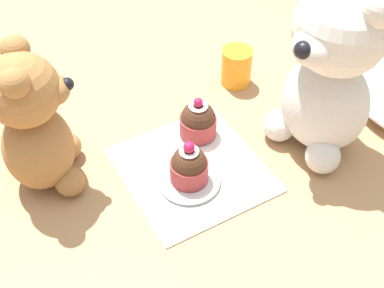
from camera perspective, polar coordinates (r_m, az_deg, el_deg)
The scene contains 8 objects.
ground_plane at distance 0.79m, azimuth 0.00°, elevation -2.85°, with size 4.00×4.00×0.00m, color tan.
knitted_placemat at distance 0.79m, azimuth 0.00°, elevation -2.71°, with size 0.21×0.20×0.01m, color silver.
teddy_bear_cream at distance 0.77m, azimuth 14.58°, elevation 7.71°, with size 0.15×0.16×0.28m.
teddy_bear_tan at distance 0.74m, azimuth -16.44°, elevation 2.00°, with size 0.13×0.13×0.22m.
cupcake_near_cream_bear at distance 0.82m, azimuth 0.65°, elevation 2.48°, with size 0.06×0.06×0.07m.
saucer_plate at distance 0.77m, azimuth -0.30°, elevation -3.83°, with size 0.09×0.09×0.01m, color silver.
cupcake_near_tan_bear at distance 0.75m, azimuth -0.31°, elevation -2.36°, with size 0.05×0.05×0.07m.
juice_glass at distance 0.93m, azimuth 4.76°, elevation 8.22°, with size 0.05×0.05×0.07m, color orange.
Camera 1 is at (0.46, -0.26, 0.59)m, focal length 50.00 mm.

